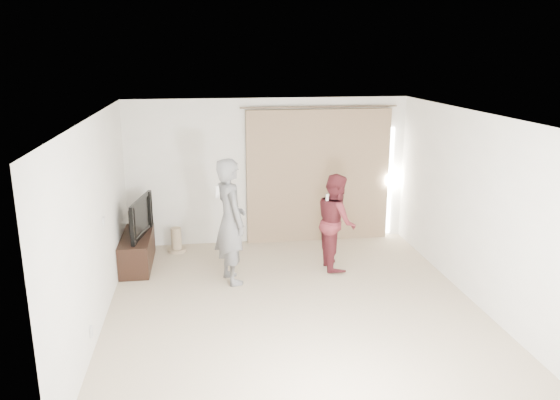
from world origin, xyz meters
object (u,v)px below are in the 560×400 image
at_px(tv_console, 137,250).
at_px(person_woman, 336,221).
at_px(person_man, 230,221).
at_px(tv, 135,217).

distance_m(tv_console, person_woman, 3.25).
relative_size(tv_console, person_woman, 0.86).
bearing_deg(person_woman, person_man, -169.11).
height_order(tv, person_woman, person_woman).
relative_size(tv, person_man, 0.57).
distance_m(tv, person_man, 1.71).
bearing_deg(tv_console, tv, 0.00).
bearing_deg(tv, person_man, -109.29).
xyz_separation_m(tv, person_man, (1.48, -0.85, 0.13)).
height_order(person_man, person_woman, person_man).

